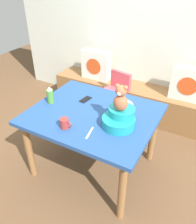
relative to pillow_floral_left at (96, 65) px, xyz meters
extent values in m
plane|color=brown|center=(0.67, -1.25, -0.68)|extent=(8.00, 8.00, 0.00)
cube|color=silver|center=(0.67, 0.29, 0.62)|extent=(4.40, 0.10, 2.60)
cube|color=olive|center=(0.67, 0.02, -0.45)|extent=(2.60, 0.44, 0.46)
cube|color=white|center=(0.00, 0.00, 0.00)|extent=(0.44, 0.14, 0.44)
cylinder|color=#D84C1E|center=(0.00, -0.07, 0.00)|extent=(0.24, 0.01, 0.24)
cube|color=white|center=(1.36, 0.00, 0.00)|extent=(0.44, 0.14, 0.44)
cylinder|color=#D84C1E|center=(1.36, -0.07, 0.00)|extent=(0.24, 0.01, 0.24)
cube|color=#264C8C|center=(0.67, -1.25, 0.04)|extent=(1.23, 1.04, 0.04)
cylinder|color=olive|center=(0.14, -1.68, -0.33)|extent=(0.07, 0.07, 0.70)
cylinder|color=olive|center=(1.19, -1.68, -0.33)|extent=(0.07, 0.07, 0.70)
cylinder|color=olive|center=(0.14, -0.82, -0.33)|extent=(0.07, 0.07, 0.70)
cylinder|color=olive|center=(1.19, -0.82, -0.33)|extent=(0.07, 0.07, 0.70)
cylinder|color=#D84C59|center=(0.51, -0.43, -0.17)|extent=(0.34, 0.34, 0.10)
cube|color=#D84C59|center=(0.54, -0.29, -0.01)|extent=(0.30, 0.11, 0.24)
cube|color=white|center=(0.48, -0.60, -0.10)|extent=(0.34, 0.26, 0.02)
cylinder|color=silver|center=(0.37, -0.57, -0.45)|extent=(0.03, 0.03, 0.46)
cylinder|color=silver|center=(0.65, -0.57, -0.45)|extent=(0.03, 0.03, 0.46)
cylinder|color=silver|center=(0.37, -0.29, -0.45)|extent=(0.03, 0.03, 0.46)
cylinder|color=silver|center=(0.65, -0.29, -0.45)|extent=(0.03, 0.03, 0.46)
cylinder|color=teal|center=(0.98, -1.33, 0.10)|extent=(0.30, 0.30, 0.09)
cylinder|color=teal|center=(0.98, -1.27, 0.18)|extent=(0.24, 0.24, 0.07)
ellipsoid|color=#B3613F|center=(0.98, -1.31, 0.29)|extent=(0.13, 0.11, 0.15)
sphere|color=#B3613F|center=(0.98, -1.31, 0.41)|extent=(0.10, 0.10, 0.10)
sphere|color=beige|center=(0.98, -1.35, 0.40)|extent=(0.04, 0.04, 0.04)
sphere|color=#B3613F|center=(0.94, -1.31, 0.45)|extent=(0.04, 0.04, 0.04)
sphere|color=#B3613F|center=(1.02, -1.31, 0.45)|extent=(0.04, 0.04, 0.04)
cylinder|color=#4C8C33|center=(0.18, -1.29, 0.13)|extent=(0.07, 0.07, 0.15)
cone|color=white|center=(0.18, -1.29, 0.23)|extent=(0.06, 0.06, 0.03)
cylinder|color=#9E332D|center=(0.57, -1.59, 0.11)|extent=(0.08, 0.08, 0.09)
torus|color=#9E332D|center=(0.62, -1.59, 0.11)|extent=(0.06, 0.01, 0.06)
cylinder|color=white|center=(0.88, -0.97, 0.07)|extent=(0.20, 0.20, 0.01)
cube|color=black|center=(0.47, -1.07, 0.06)|extent=(0.09, 0.15, 0.01)
cube|color=silver|center=(0.80, -1.55, 0.06)|extent=(0.05, 0.17, 0.01)
camera|label=1|loc=(1.63, -2.90, 1.31)|focal=36.98mm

